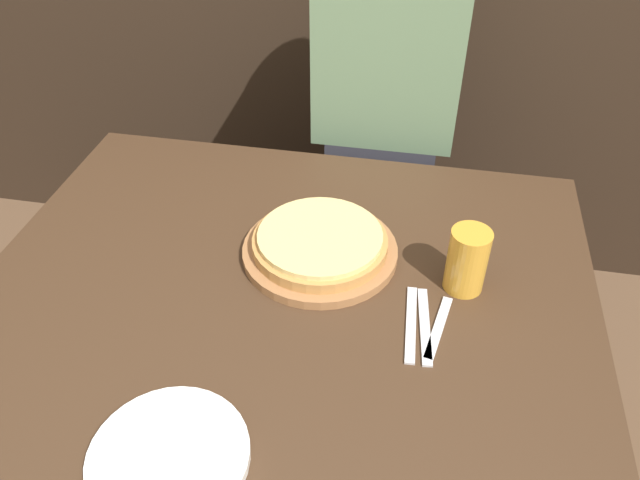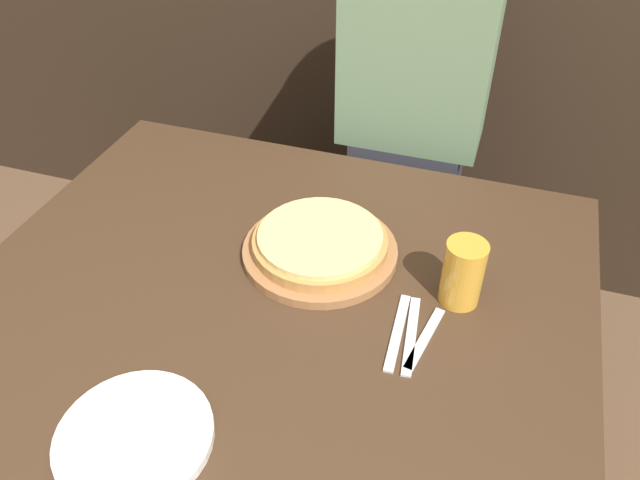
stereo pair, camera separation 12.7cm
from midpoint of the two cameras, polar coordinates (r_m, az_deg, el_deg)
dining_table at (r=1.49m, az=-1.19°, el=-15.18°), size 1.21×1.05×0.73m
pizza_on_board at (r=1.28m, az=2.84°, el=-0.62°), size 0.32×0.32×0.06m
beer_glass at (r=1.19m, az=15.96°, el=-2.84°), size 0.08×0.08×0.13m
dinner_plate at (r=1.02m, az=-13.07°, el=-17.33°), size 0.24×0.24×0.02m
fork at (r=1.15m, az=10.27°, el=-8.41°), size 0.03×0.19×0.00m
dinner_knife at (r=1.15m, az=11.50°, el=-8.66°), size 0.04×0.19×0.00m
spoon at (r=1.15m, az=12.73°, el=-8.92°), size 0.05×0.16×0.00m
diner_person at (r=1.78m, az=10.11°, el=7.97°), size 0.37×0.21×1.34m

